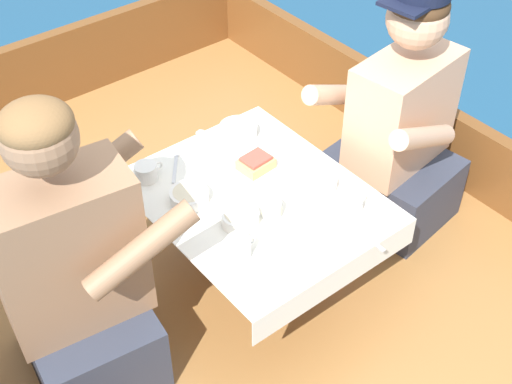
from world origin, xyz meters
The scene contains 22 objects.
ground_plane centered at (0.00, 0.00, 0.00)m, with size 60.00×60.00×0.00m, color navy.
boat_deck centered at (0.00, 0.00, 0.16)m, with size 2.04×2.81×0.32m, color #9E6B38.
gunwale_starboard centered at (0.99, 0.00, 0.47)m, with size 0.06×2.81×0.30m, color brown.
bow_coaming centered at (0.00, 1.37, 0.49)m, with size 1.92×0.06×0.35m, color brown.
cockpit_table centered at (0.00, -0.10, 0.67)m, with size 0.66×0.80×0.39m.
person_port centered at (-0.63, -0.06, 0.72)m, with size 0.56×0.50×0.99m.
person_starboard centered at (0.63, -0.15, 0.71)m, with size 0.56×0.50×0.97m.
plate_sandwich centered at (0.08, 0.00, 0.71)m, with size 0.21×0.21×0.01m.
plate_bread centered at (0.02, -0.37, 0.71)m, with size 0.21×0.21×0.01m.
sandwich centered at (0.08, 0.00, 0.74)m, with size 0.12×0.10×0.05m.
bowl_port_near centered at (0.18, -0.20, 0.73)m, with size 0.13×0.13×0.04m.
bowl_starboard_near centered at (-0.12, -0.17, 0.73)m, with size 0.12×0.12×0.04m.
bowl_center_far centered at (-0.18, 0.01, 0.73)m, with size 0.13×0.13×0.04m.
bowl_port_far centered at (0.16, 0.20, 0.73)m, with size 0.14×0.14×0.04m.
coffee_cup_port centered at (-0.21, -0.28, 0.74)m, with size 0.10×0.08×0.07m.
coffee_cup_starboard centered at (0.20, -0.35, 0.73)m, with size 0.10×0.07×0.05m.
coffee_cup_center centered at (-0.23, 0.19, 0.74)m, with size 0.10×0.08×0.06m.
tin_can centered at (-0.02, -0.20, 0.73)m, with size 0.07×0.07×0.05m.
utensil_knife_starboard centered at (0.15, -0.45, 0.71)m, with size 0.02×0.17×0.00m.
utensil_spoon_center centered at (-0.11, 0.21, 0.71)m, with size 0.12×0.14×0.01m.
utensil_fork_port centered at (-0.01, -0.08, 0.71)m, with size 0.17×0.05×0.00m.
utensil_spoon_port centered at (0.03, 0.26, 0.71)m, with size 0.12×0.14×0.01m.
Camera 1 is at (-1.08, -1.46, 2.25)m, focal length 50.00 mm.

